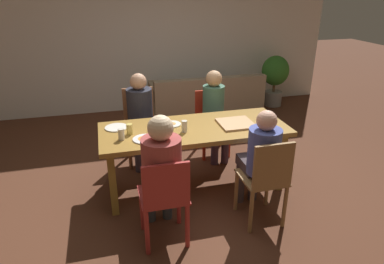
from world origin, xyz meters
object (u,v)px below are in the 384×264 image
person_1 (161,167)px  chair_2 (266,178)px  pizza_box_0 (236,123)px  drinking_glass_1 (269,123)px  plate_2 (116,127)px  drinking_glass_2 (184,126)px  chair_1 (165,198)px  drinking_glass_0 (130,129)px  person_2 (260,155)px  plate_0 (172,124)px  person_0 (141,112)px  person_3 (215,108)px  dining_table (194,134)px  chair_3 (211,119)px  chair_0 (140,123)px  drinking_glass_3 (121,134)px  plate_1 (145,139)px  potted_plant (275,76)px

person_1 → chair_2: 1.02m
pizza_box_0 → drinking_glass_1: (0.29, -0.23, 0.06)m
plate_2 → drinking_glass_2: (0.71, -0.29, 0.06)m
chair_1 → drinking_glass_0: 0.96m
person_2 → drinking_glass_0: size_ratio=10.17×
person_2 → pizza_box_0: 0.66m
plate_0 → plate_2: bearing=174.5°
person_0 → drinking_glass_0: size_ratio=10.52×
person_0 → person_3: size_ratio=1.02×
pizza_box_0 → person_3: bearing=90.2°
plate_2 → drinking_glass_1: bearing=-16.3°
dining_table → chair_3: size_ratio=2.39×
chair_0 → drinking_glass_3: bearing=-106.5°
plate_1 → drinking_glass_0: size_ratio=2.19×
pizza_box_0 → plate_1: plate_1 is taller
person_1 → chair_3: (0.99, 1.63, -0.25)m
chair_0 → plate_0: size_ratio=4.72×
person_0 → drinking_glass_0: 0.78m
drinking_glass_1 → potted_plant: potted_plant is taller
drinking_glass_0 → potted_plant: 3.93m
plate_1 → chair_2: bearing=-32.2°
drinking_glass_3 → potted_plant: (3.10, 2.63, -0.22)m
pizza_box_0 → plate_1: bearing=-171.7°
chair_1 → plate_0: bearing=74.6°
person_0 → dining_table: bearing=-55.2°
plate_0 → plate_1: same height
person_2 → plate_0: 1.09m
chair_0 → drinking_glass_3: (-0.30, -1.00, 0.30)m
drinking_glass_0 → pizza_box_0: bearing=-1.3°
pizza_box_0 → drinking_glass_2: bearing=-174.6°
person_0 → plate_0: 0.66m
chair_2 → drinking_glass_3: chair_2 is taller
chair_2 → plate_2: chair_2 is taller
chair_1 → pizza_box_0: (0.99, 0.86, 0.28)m
chair_2 → pizza_box_0: size_ratio=2.43×
chair_2 → plate_1: bearing=147.8°
plate_0 → chair_0: bearing=111.4°
drinking_glass_1 → plate_2: bearing=163.7°
drinking_glass_1 → potted_plant: (1.53, 2.78, -0.23)m
dining_table → plate_1: size_ratio=8.24×
chair_3 → chair_0: bearing=179.6°
plate_0 → plate_1: size_ratio=0.82×
chair_0 → plate_1: bearing=-93.4°
person_3 → potted_plant: (1.82, 1.79, -0.11)m
drinking_glass_2 → person_0: bearing=114.3°
chair_0 → plate_1: 1.09m
plate_0 → drinking_glass_2: bearing=-69.0°
plate_1 → person_0: bearing=86.1°
person_2 → drinking_glass_1: bearing=55.8°
plate_1 → drinking_glass_3: (-0.23, 0.06, 0.05)m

